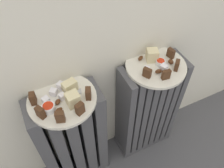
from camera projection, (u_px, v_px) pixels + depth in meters
name	position (u px, v px, depth m)	size (l,w,h in m)	color
radiator_left	(73.00, 141.00, 1.01)	(0.29, 0.13, 0.57)	#47474C
radiator_right	(147.00, 110.00, 1.12)	(0.29, 0.13, 0.57)	#47474C
plate_left	(62.00, 99.00, 0.79)	(0.24, 0.24, 0.01)	silver
plate_right	(156.00, 66.00, 0.90)	(0.24, 0.24, 0.01)	silver
dark_cake_slice_left_0	(33.00, 99.00, 0.76)	(0.03, 0.02, 0.04)	#472B19
dark_cake_slice_left_1	(40.00, 112.00, 0.72)	(0.03, 0.02, 0.04)	#472B19
dark_cake_slice_left_2	(60.00, 117.00, 0.71)	(0.03, 0.02, 0.04)	#472B19
dark_cake_slice_left_3	(80.00, 109.00, 0.73)	(0.03, 0.02, 0.04)	#472B19
dark_cake_slice_left_4	(88.00, 94.00, 0.77)	(0.03, 0.02, 0.04)	#472B19
marble_cake_slice_left_0	(73.00, 99.00, 0.75)	(0.04, 0.04, 0.05)	beige
marble_cake_slice_left_1	(70.00, 87.00, 0.79)	(0.05, 0.03, 0.05)	beige
turkish_delight_left_0	(46.00, 100.00, 0.76)	(0.02, 0.02, 0.02)	white
turkish_delight_left_1	(62.00, 96.00, 0.78)	(0.02, 0.02, 0.02)	white
turkish_delight_left_2	(54.00, 92.00, 0.79)	(0.02, 0.02, 0.02)	white
turkish_delight_left_3	(61.00, 86.00, 0.81)	(0.02, 0.02, 0.02)	white
medjool_date_left_0	(59.00, 110.00, 0.74)	(0.03, 0.01, 0.01)	#4C2814
medjool_date_left_1	(58.00, 102.00, 0.77)	(0.02, 0.02, 0.02)	#4C2814
jam_bowl_left	(49.00, 108.00, 0.74)	(0.04, 0.04, 0.02)	white
dark_cake_slice_right_0	(147.00, 73.00, 0.84)	(0.03, 0.01, 0.04)	#472B19
dark_cake_slice_right_1	(166.00, 75.00, 0.83)	(0.03, 0.01, 0.04)	#472B19
dark_cake_slice_right_2	(177.00, 65.00, 0.86)	(0.03, 0.01, 0.04)	#472B19
dark_cake_slice_right_3	(171.00, 53.00, 0.91)	(0.03, 0.01, 0.04)	#472B19
marble_cake_slice_right_0	(152.00, 55.00, 0.89)	(0.04, 0.04, 0.05)	beige
turkish_delight_right_0	(147.00, 69.00, 0.86)	(0.02, 0.02, 0.02)	white
turkish_delight_right_1	(164.00, 68.00, 0.87)	(0.02, 0.02, 0.02)	white
medjool_date_right_0	(151.00, 51.00, 0.94)	(0.03, 0.02, 0.01)	#4C2814
medjool_date_right_1	(140.00, 58.00, 0.91)	(0.03, 0.02, 0.01)	#4C2814
medjool_date_right_2	(171.00, 62.00, 0.89)	(0.02, 0.02, 0.02)	#4C2814
medjool_date_right_3	(159.00, 71.00, 0.86)	(0.03, 0.01, 0.02)	#4C2814
jam_bowl_right	(160.00, 62.00, 0.89)	(0.04, 0.04, 0.02)	white
fork	(80.00, 98.00, 0.78)	(0.04, 0.10, 0.00)	#B7B7BC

